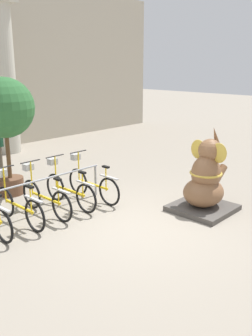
# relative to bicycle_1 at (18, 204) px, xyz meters

# --- Properties ---
(ground_plane) EXTENTS (60.00, 60.00, 0.00)m
(ground_plane) POSITION_rel_bicycle_1_xyz_m (1.53, -1.85, -0.41)
(ground_plane) COLOR gray
(column_right) EXTENTS (0.99, 0.99, 5.16)m
(column_right) POSITION_rel_bicycle_1_xyz_m (3.14, 5.75, 2.22)
(column_right) COLOR #BCB7A8
(column_right) RESTS_ON ground_plane
(bike_rack) EXTENTS (3.16, 0.05, 0.77)m
(bike_rack) POSITION_rel_bicycle_1_xyz_m (0.64, 0.10, 0.18)
(bike_rack) COLOR gray
(bike_rack) RESTS_ON ground_plane
(bicycle_1) EXTENTS (0.48, 1.74, 1.09)m
(bicycle_1) POSITION_rel_bicycle_1_xyz_m (0.00, 0.00, 0.00)
(bicycle_1) COLOR black
(bicycle_1) RESTS_ON ground_plane
(bicycle_2) EXTENTS (0.48, 1.74, 1.09)m
(bicycle_2) POSITION_rel_bicycle_1_xyz_m (0.64, 0.01, 0.00)
(bicycle_2) COLOR black
(bicycle_2) RESTS_ON ground_plane
(bicycle_3) EXTENTS (0.48, 1.74, 1.09)m
(bicycle_3) POSITION_rel_bicycle_1_xyz_m (1.28, 0.01, 0.00)
(bicycle_3) COLOR black
(bicycle_3) RESTS_ON ground_plane
(bicycle_4) EXTENTS (0.48, 1.74, 1.09)m
(bicycle_4) POSITION_rel_bicycle_1_xyz_m (1.92, -0.04, 0.00)
(bicycle_4) COLOR black
(bicycle_4) RESTS_ON ground_plane
(elephant_statue) EXTENTS (1.23, 1.23, 1.85)m
(elephant_statue) POSITION_rel_bicycle_1_xyz_m (3.17, -2.32, 0.22)
(elephant_statue) COLOR #4C4742
(elephant_statue) RESTS_ON ground_plane
(potted_tree) EXTENTS (1.41, 1.41, 2.82)m
(potted_tree) POSITION_rel_bicycle_1_xyz_m (0.83, 1.71, 1.60)
(potted_tree) COLOR brown
(potted_tree) RESTS_ON ground_plane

